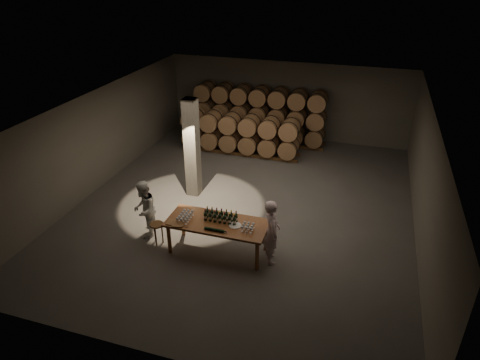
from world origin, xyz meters
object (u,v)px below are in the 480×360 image
(notebook_near, at_px, (178,225))
(person_woman, at_px, (144,209))
(tasting_table, at_px, (217,226))
(stool, at_px, (157,227))
(bottle_cluster, at_px, (221,217))
(plate, at_px, (235,225))
(person_man, at_px, (272,232))

(notebook_near, distance_m, person_woman, 1.36)
(tasting_table, height_order, stool, tasting_table)
(bottle_cluster, distance_m, person_woman, 2.22)
(tasting_table, bearing_deg, person_woman, 177.15)
(plate, height_order, person_woman, person_woman)
(tasting_table, relative_size, person_woman, 1.58)
(person_man, relative_size, person_woman, 1.06)
(plate, xyz_separation_m, stool, (-2.15, -0.14, -0.40))
(notebook_near, xyz_separation_m, person_woman, (-1.25, 0.54, -0.09))
(bottle_cluster, height_order, notebook_near, bottle_cluster)
(plate, distance_m, person_woman, 2.63)
(stool, bearing_deg, bottle_cluster, 7.58)
(person_man, bearing_deg, person_woman, 65.10)
(plate, height_order, stool, plate)
(plate, bearing_deg, person_woman, 177.33)
(bottle_cluster, height_order, person_man, person_man)
(plate, bearing_deg, person_man, 3.18)
(plate, bearing_deg, stool, -176.32)
(tasting_table, xyz_separation_m, plate, (0.48, -0.02, 0.11))
(person_man, bearing_deg, bottle_cluster, 64.50)
(plate, relative_size, stool, 0.51)
(bottle_cluster, bearing_deg, plate, -12.54)
(bottle_cluster, relative_size, plate, 2.75)
(person_man, bearing_deg, stool, 69.77)
(bottle_cluster, relative_size, person_man, 0.49)
(notebook_near, xyz_separation_m, stool, (-0.77, 0.28, -0.41))
(stool, bearing_deg, person_man, 3.53)
(person_man, distance_m, person_woman, 3.56)
(person_woman, bearing_deg, tasting_table, 70.32)
(bottle_cluster, distance_m, stool, 1.82)
(tasting_table, xyz_separation_m, person_man, (1.41, 0.04, 0.08))
(plate, relative_size, notebook_near, 1.14)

